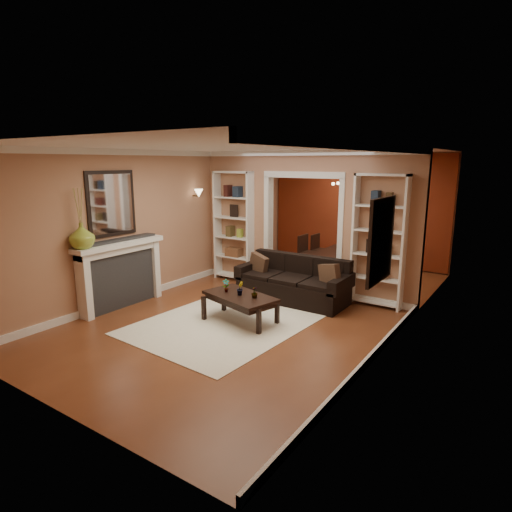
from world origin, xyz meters
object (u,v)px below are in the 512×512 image
Objects in this scene: bookshelf_right at (379,242)px; dining_table at (340,263)px; coffee_table at (240,308)px; fireplace at (122,275)px; bookshelf_left at (234,227)px; sofa at (293,279)px.

dining_table is at bearing 129.52° from bookshelf_right.
bookshelf_right is (1.52, 1.97, 0.93)m from coffee_table.
bookshelf_right is 4.47m from fireplace.
fireplace is at bearing 152.06° from dining_table.
bookshelf_left is 1.35× the size of fireplace.
bookshelf_right is at bearing -140.48° from dining_table.
coffee_table is at bearing -97.07° from sofa.
sofa is 0.89× the size of bookshelf_right.
bookshelf_left is at bearing 143.30° from coffee_table.
dining_table is (-1.40, 1.70, -0.89)m from bookshelf_right.
coffee_table is 0.51× the size of bookshelf_right.
dining_table is (1.70, 1.70, -0.89)m from bookshelf_left.
sofa is at bearing 97.56° from coffee_table.
fireplace is at bearing -150.62° from coffee_table.
bookshelf_left reaches higher than sofa.
dining_table reaches higher than coffee_table.
bookshelf_right reaches higher than coffee_table.
fireplace is at bearing -102.05° from bookshelf_left.
sofa is 1.99m from bookshelf_left.
bookshelf_left reaches higher than fireplace.
coffee_table is 0.69× the size of fireplace.
dining_table is (2.24, 4.23, -0.32)m from fireplace.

